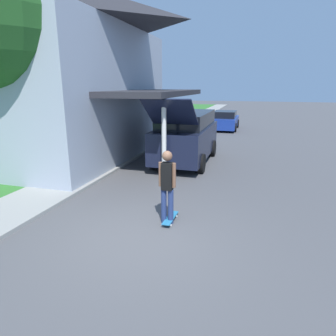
{
  "coord_description": "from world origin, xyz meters",
  "views": [
    {
      "loc": [
        2.32,
        -5.44,
        3.17
      ],
      "look_at": [
        -0.02,
        2.43,
        0.9
      ],
      "focal_mm": 32.0,
      "sensor_mm": 36.0,
      "label": 1
    }
  ],
  "objects_px": {
    "suv_parked": "(186,136)",
    "car_down_street": "(225,121)",
    "skateboarder": "(167,184)",
    "skateboard": "(170,218)"
  },
  "relations": [
    {
      "from": "suv_parked",
      "to": "car_down_street",
      "type": "distance_m",
      "value": 10.5
    },
    {
      "from": "skateboarder",
      "to": "car_down_street",
      "type": "bearing_deg",
      "value": 91.5
    },
    {
      "from": "suv_parked",
      "to": "skateboard",
      "type": "xyz_separation_m",
      "value": [
        0.97,
        -5.79,
        -1.05
      ]
    },
    {
      "from": "car_down_street",
      "to": "skateboarder",
      "type": "height_order",
      "value": "skateboarder"
    },
    {
      "from": "car_down_street",
      "to": "skateboard",
      "type": "height_order",
      "value": "car_down_street"
    },
    {
      "from": "car_down_street",
      "to": "skateboard",
      "type": "distance_m",
      "value": 16.29
    },
    {
      "from": "suv_parked",
      "to": "car_down_street",
      "type": "xyz_separation_m",
      "value": [
        0.5,
        10.48,
        -0.48
      ]
    },
    {
      "from": "car_down_street",
      "to": "skateboarder",
      "type": "xyz_separation_m",
      "value": [
        0.43,
        -16.37,
        0.33
      ]
    },
    {
      "from": "car_down_street",
      "to": "skateboarder",
      "type": "bearing_deg",
      "value": -88.5
    },
    {
      "from": "suv_parked",
      "to": "skateboarder",
      "type": "xyz_separation_m",
      "value": [
        0.93,
        -5.89,
        -0.14
      ]
    }
  ]
}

